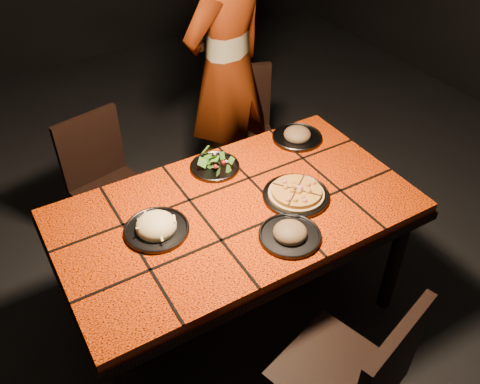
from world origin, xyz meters
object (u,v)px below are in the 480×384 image
dining_table (236,220)px  plate_pizza (296,194)px  chair_near (357,376)px  plate_pasta (156,227)px  chair_far_left (104,177)px  diner (227,70)px  chair_far_right (243,126)px

dining_table → plate_pizza: (0.27, -0.08, 0.10)m
chair_near → plate_pizza: 0.82m
chair_near → plate_pasta: (-0.40, 0.87, 0.25)m
plate_pizza → plate_pasta: 0.65m
chair_far_left → plate_pasta: 0.88m
chair_near → chair_far_left: size_ratio=1.08×
chair_near → chair_far_left: 1.75m
plate_pizza → plate_pasta: (-0.64, 0.12, 0.01)m
chair_near → diner: size_ratio=0.51×
diner → plate_pasta: diner is taller
chair_near → plate_pasta: size_ratio=3.25×
plate_pizza → chair_near: bearing=-107.6°
dining_table → diner: diner is taller
chair_far_right → diner: size_ratio=0.49×
chair_far_right → plate_pasta: size_ratio=3.14×
chair_near → plate_pasta: 0.99m
chair_far_left → diner: (0.86, 0.07, 0.41)m
plate_pasta → plate_pizza: bearing=-10.6°
chair_far_left → chair_near: bearing=-88.5°
chair_near → plate_pasta: chair_near is taller
plate_pasta → chair_far_right: bearing=42.2°
chair_far_left → chair_far_right: chair_far_right is taller
chair_near → diner: (0.46, 1.77, 0.37)m
dining_table → plate_pasta: plate_pasta is taller
plate_pizza → chair_far_right: bearing=73.0°
chair_far_left → chair_far_right: size_ratio=0.96×
chair_near → chair_far_left: (-0.40, 1.70, -0.04)m
dining_table → chair_far_left: 0.96m
chair_far_right → diner: bearing=168.0°
plate_pizza → plate_pasta: size_ratio=1.29×
dining_table → plate_pizza: bearing=-16.4°
chair_far_left → chair_far_right: bearing=-10.4°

